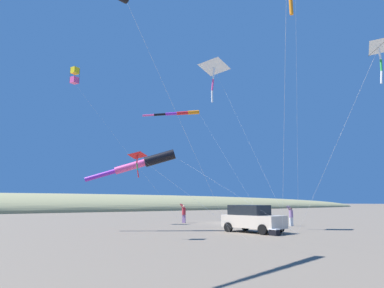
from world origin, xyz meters
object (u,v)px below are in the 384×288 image
at_px(kite_delta_striped_overhead, 377,48).
at_px(kite_windsock_white_trailing, 179,113).
at_px(person_child_grey_jacket, 184,212).
at_px(kite_delta_orange_high_right, 214,68).
at_px(parked_car, 252,218).
at_px(person_bystander_far, 291,215).
at_px(cooler_box, 274,232).
at_px(kite_box_teal_far_right, 75,76).
at_px(kite_windsock_yellow_midlevel, 144,163).
at_px(person_child_green_jacket, 262,216).
at_px(person_adult_flyer, 232,216).
at_px(kite_delta_rainbow_low_near, 138,156).

xyz_separation_m(kite_delta_striped_overhead, kite_windsock_white_trailing, (-27.57, 9.54, 4.53)).
distance_m(person_child_grey_jacket, kite_delta_orange_high_right, 14.73).
xyz_separation_m(parked_car, person_bystander_far, (-2.35, 7.33, -0.01)).
xyz_separation_m(person_child_grey_jacket, kite_windsock_white_trailing, (-4.84, 2.70, 11.56)).
distance_m(cooler_box, kite_delta_striped_overhead, 12.40).
distance_m(kite_delta_striped_overhead, kite_box_teal_far_right, 27.97).
bearing_deg(kite_windsock_yellow_midlevel, kite_box_teal_far_right, -167.72).
relative_size(person_child_green_jacket, person_child_grey_jacket, 0.67).
bearing_deg(parked_car, person_adult_flyer, 153.15).
relative_size(cooler_box, kite_box_teal_far_right, 0.04).
bearing_deg(cooler_box, person_child_green_jacket, 135.20).
height_order(cooler_box, person_child_grey_jacket, person_child_grey_jacket).
xyz_separation_m(person_child_green_jacket, kite_delta_striped_overhead, (18.53, -13.53, 7.37)).
height_order(person_bystander_far, kite_windsock_white_trailing, kite_windsock_white_trailing).
height_order(kite_delta_rainbow_low_near, kite_box_teal_far_right, kite_box_teal_far_right).
relative_size(cooler_box, person_child_green_jacket, 0.50).
xyz_separation_m(person_bystander_far, kite_delta_orange_high_right, (-0.77, -7.99, 11.77)).
relative_size(person_adult_flyer, kite_delta_orange_high_right, 0.13).
height_order(cooler_box, kite_delta_rainbow_low_near, kite_delta_rainbow_low_near).
height_order(person_child_green_jacket, kite_windsock_white_trailing, kite_windsock_white_trailing).
xyz_separation_m(parked_car, person_child_grey_jacket, (-11.54, 2.42, 0.07)).
bearing_deg(person_adult_flyer, parked_car, -26.85).
relative_size(person_child_grey_jacket, kite_box_teal_far_right, 0.12).
bearing_deg(kite_windsock_white_trailing, kite_delta_striped_overhead, -19.08).
bearing_deg(kite_delta_rainbow_low_near, person_bystander_far, 95.76).
distance_m(person_child_green_jacket, kite_windsock_yellow_midlevel, 15.30).
height_order(kite_delta_striped_overhead, kite_windsock_yellow_midlevel, kite_delta_striped_overhead).
relative_size(kite_delta_rainbow_low_near, kite_windsock_white_trailing, 0.43).
relative_size(kite_delta_striped_overhead, kite_windsock_yellow_midlevel, 0.74).
height_order(person_child_green_jacket, person_bystander_far, person_bystander_far).
relative_size(kite_delta_orange_high_right, kite_delta_rainbow_low_near, 2.39).
relative_size(parked_car, cooler_box, 7.14).
bearing_deg(kite_delta_orange_high_right, person_child_grey_jacket, 159.89).
xyz_separation_m(cooler_box, kite_delta_orange_high_right, (-5.52, -0.10, 12.51)).
xyz_separation_m(kite_windsock_yellow_midlevel, kite_windsock_white_trailing, (-10.81, 10.59, 7.64)).
height_order(kite_delta_orange_high_right, kite_box_teal_far_right, kite_box_teal_far_right).
height_order(person_adult_flyer, kite_box_teal_far_right, kite_box_teal_far_right).
xyz_separation_m(person_child_green_jacket, kite_delta_rainbow_low_near, (6.59, -17.66, 4.02)).
distance_m(person_bystander_far, kite_windsock_yellow_midlevel, 13.79).
relative_size(person_child_green_jacket, kite_delta_striped_overhead, 0.15).
distance_m(kite_delta_striped_overhead, kite_windsock_yellow_midlevel, 17.08).
distance_m(person_adult_flyer, kite_windsock_yellow_midlevel, 8.73).
relative_size(kite_windsock_yellow_midlevel, kite_delta_rainbow_low_near, 2.03).
bearing_deg(kite_windsock_yellow_midlevel, kite_windsock_white_trailing, 135.59).
height_order(person_child_green_jacket, kite_box_teal_far_right, kite_box_teal_far_right).
bearing_deg(parked_car, person_child_grey_jacket, 168.14).
height_order(person_bystander_far, kite_delta_striped_overhead, kite_delta_striped_overhead).
bearing_deg(person_adult_flyer, kite_delta_rainbow_low_near, -71.63).
bearing_deg(kite_windsock_yellow_midlevel, person_child_grey_jacket, 127.11).
distance_m(kite_delta_rainbow_low_near, kite_windsock_white_trailing, 22.21).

